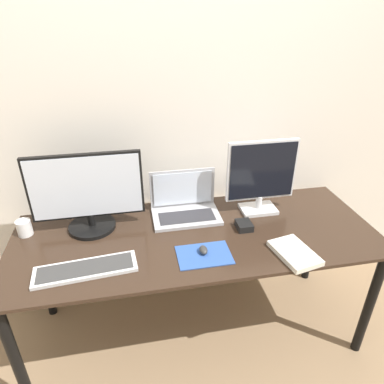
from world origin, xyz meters
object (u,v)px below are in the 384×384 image
object	(u,v)px
keyboard	(86,269)
book	(295,253)
mouse	(204,250)
power_brick	(244,225)
monitor_left	(87,194)
mug	(24,228)
laptop	(185,204)
monitor_right	(261,176)

from	to	relation	value
keyboard	book	bearing A→B (deg)	-4.46
mouse	power_brick	bearing A→B (deg)	32.90
monitor_left	mug	distance (m)	0.37
mouse	book	size ratio (longest dim) A/B	0.24
monitor_left	laptop	world-z (taller)	monitor_left
monitor_left	laptop	size ratio (longest dim) A/B	1.52
laptop	power_brick	size ratio (longest dim) A/B	3.94
monitor_left	mouse	xyz separation A→B (m)	(0.54, -0.33, -0.19)
monitor_left	keyboard	size ratio (longest dim) A/B	1.23
keyboard	mug	distance (m)	0.48
laptop	keyboard	world-z (taller)	laptop
book	mug	size ratio (longest dim) A/B	3.15
monitor_left	keyboard	world-z (taller)	monitor_left
monitor_right	mug	bearing A→B (deg)	-179.98
book	power_brick	world-z (taller)	power_brick
keyboard	power_brick	size ratio (longest dim) A/B	4.87
monitor_right	keyboard	xyz separation A→B (m)	(-0.94, -0.35, -0.21)
monitor_left	monitor_right	world-z (taller)	monitor_right
monitor_right	laptop	world-z (taller)	monitor_right
keyboard	power_brick	xyz separation A→B (m)	(0.80, 0.19, 0.01)
monitor_right	monitor_left	bearing A→B (deg)	-179.99
book	mug	distance (m)	1.36
monitor_right	laptop	bearing A→B (deg)	173.83
monitor_left	book	xyz separation A→B (m)	(0.96, -0.42, -0.19)
book	keyboard	bearing A→B (deg)	175.54
monitor_right	power_brick	distance (m)	0.29
mug	book	bearing A→B (deg)	-18.11
laptop	mouse	world-z (taller)	laptop
mouse	mug	world-z (taller)	mug
laptop	power_brick	distance (m)	0.35
mouse	keyboard	bearing A→B (deg)	-177.96
mouse	book	distance (m)	0.43
monitor_right	book	xyz separation A→B (m)	(0.02, -0.42, -0.21)
monitor_left	mug	world-z (taller)	monitor_left
power_brick	laptop	bearing A→B (deg)	143.81
monitor_right	keyboard	world-z (taller)	monitor_right
book	power_brick	bearing A→B (deg)	121.97
power_brick	monitor_left	bearing A→B (deg)	168.49
monitor_left	mouse	size ratio (longest dim) A/B	9.11
keyboard	mouse	xyz separation A→B (m)	(0.54, 0.02, 0.01)
monitor_left	power_brick	world-z (taller)	monitor_left
laptop	book	xyz separation A→B (m)	(0.45, -0.47, -0.05)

